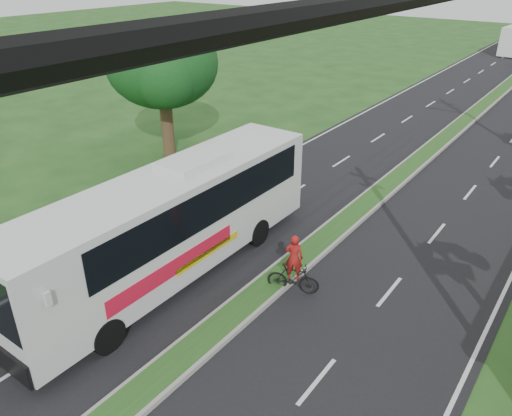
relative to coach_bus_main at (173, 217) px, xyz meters
The scene contains 7 objects.
ground 4.27m from the coach_bus_main, 26.09° to the right, with size 180.00×180.00×0.00m, color #1F491A.
road_asphalt 18.83m from the coach_bus_main, 79.99° to the left, with size 14.00×160.00×0.02m, color black.
median_strip 18.82m from the coach_bus_main, 79.99° to the left, with size 1.20×160.00×0.18m.
lane_edge_left 18.87m from the coach_bus_main, 100.61° to the left, with size 0.12×160.00×0.01m, color silver.
shade_tree 12.54m from the coach_bus_main, 136.44° to the left, with size 6.30×6.00×7.54m.
coach_bus_main is the anchor object (origin of this frame).
motorcyclist 4.55m from the coach_bus_main, 20.11° to the left, with size 1.85×1.12×2.24m.
Camera 1 is at (8.01, -9.02, 10.34)m, focal length 35.00 mm.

